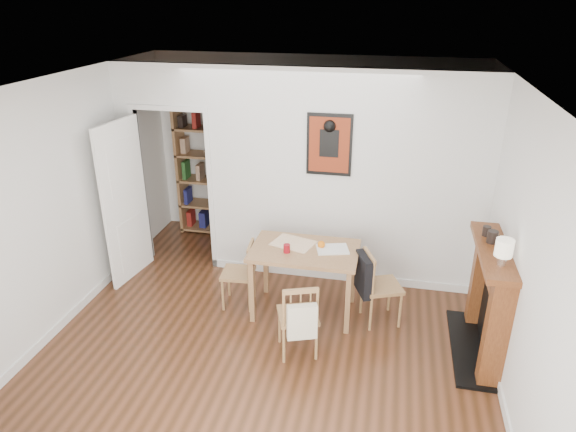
% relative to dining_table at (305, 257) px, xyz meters
% --- Properties ---
extents(ground, '(5.20, 5.20, 0.00)m').
position_rel_dining_table_xyz_m(ground, '(-0.27, -0.57, -0.70)').
color(ground, '#572F1C').
rests_on(ground, ground).
extents(room_shell, '(5.20, 5.20, 5.20)m').
position_rel_dining_table_xyz_m(room_shell, '(-0.17, 0.78, 0.60)').
color(room_shell, silver).
rests_on(room_shell, ground).
extents(dining_table, '(1.16, 0.74, 0.79)m').
position_rel_dining_table_xyz_m(dining_table, '(0.00, 0.00, 0.00)').
color(dining_table, olive).
rests_on(dining_table, ground).
extents(chair_left, '(0.43, 0.43, 0.79)m').
position_rel_dining_table_xyz_m(chair_left, '(-0.77, -0.01, -0.30)').
color(chair_left, '#A1734B').
rests_on(chair_left, ground).
extents(chair_right, '(0.59, 0.55, 0.85)m').
position_rel_dining_table_xyz_m(chair_right, '(0.83, -0.01, -0.26)').
color(chair_right, '#A1734B').
rests_on(chair_right, ground).
extents(chair_front, '(0.53, 0.56, 0.83)m').
position_rel_dining_table_xyz_m(chair_front, '(0.07, -0.72, -0.28)').
color(chair_front, '#A1734B').
rests_on(chair_front, ground).
extents(bookshelf, '(0.85, 0.34, 2.03)m').
position_rel_dining_table_xyz_m(bookshelf, '(-1.78, 1.83, 0.30)').
color(bookshelf, olive).
rests_on(bookshelf, ground).
extents(fireplace, '(0.45, 1.25, 1.16)m').
position_rel_dining_table_xyz_m(fireplace, '(1.89, -0.32, -0.08)').
color(fireplace, brown).
rests_on(fireplace, ground).
extents(red_glass, '(0.07, 0.07, 0.09)m').
position_rel_dining_table_xyz_m(red_glass, '(-0.17, -0.11, 0.14)').
color(red_glass, maroon).
rests_on(red_glass, dining_table).
extents(orange_fruit, '(0.08, 0.08, 0.08)m').
position_rel_dining_table_xyz_m(orange_fruit, '(0.17, 0.06, 0.14)').
color(orange_fruit, '#D6660B').
rests_on(orange_fruit, dining_table).
extents(placemat, '(0.52, 0.45, 0.00)m').
position_rel_dining_table_xyz_m(placemat, '(-0.15, 0.11, 0.10)').
color(placemat, '#F0E4C6').
rests_on(placemat, dining_table).
extents(notebook, '(0.39, 0.33, 0.02)m').
position_rel_dining_table_xyz_m(notebook, '(0.30, 0.04, 0.10)').
color(notebook, silver).
rests_on(notebook, dining_table).
extents(mantel_lamp, '(0.16, 0.16, 0.24)m').
position_rel_dining_table_xyz_m(mantel_lamp, '(1.86, -0.63, 0.61)').
color(mantel_lamp, silver).
rests_on(mantel_lamp, fireplace).
extents(ceramic_jar_a, '(0.10, 0.10, 0.12)m').
position_rel_dining_table_xyz_m(ceramic_jar_a, '(1.84, -0.20, 0.52)').
color(ceramic_jar_a, black).
rests_on(ceramic_jar_a, fireplace).
extents(ceramic_jar_b, '(0.08, 0.08, 0.10)m').
position_rel_dining_table_xyz_m(ceramic_jar_b, '(1.81, -0.05, 0.51)').
color(ceramic_jar_b, black).
rests_on(ceramic_jar_b, fireplace).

